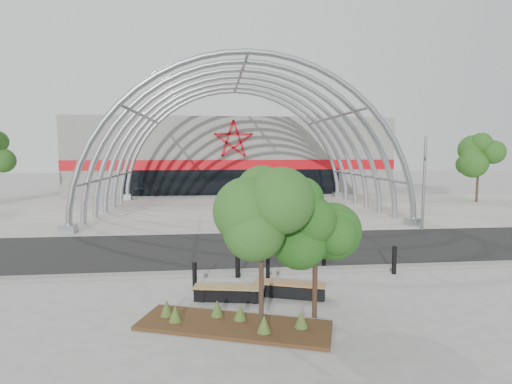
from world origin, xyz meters
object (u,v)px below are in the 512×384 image
object	(u,v)px
street_tree_0	(261,224)
street_tree_1	(316,213)
signal_pole	(424,182)
bench_0	(229,294)
bench_1	(290,290)
bollard_2	(268,268)

from	to	relation	value
street_tree_0	street_tree_1	distance (m)	1.77
street_tree_1	signal_pole	bearing A→B (deg)	50.57
bench_0	bench_1	bearing A→B (deg)	3.11
street_tree_1	bench_1	bearing A→B (deg)	104.28
signal_pole	street_tree_1	distance (m)	14.38
signal_pole	street_tree_0	world-z (taller)	signal_pole
bench_1	bollard_2	distance (m)	1.78
signal_pole	bench_0	xyz separation A→B (m)	(-11.42, -9.65, -2.58)
street_tree_1	bollard_2	bearing A→B (deg)	104.65
street_tree_1	bench_0	size ratio (longest dim) A/B	1.84
bench_1	bollard_2	bearing A→B (deg)	104.99
signal_pole	street_tree_0	bearing A→B (deg)	-131.91
signal_pole	bench_1	size ratio (longest dim) A/B	2.35
signal_pole	bollard_2	distance (m)	12.91
bench_1	bollard_2	xyz separation A→B (m)	(-0.46, 1.71, 0.22)
signal_pole	street_tree_0	distance (m)	16.02
street_tree_0	bollard_2	size ratio (longest dim) A/B	4.34
bench_0	bollard_2	xyz separation A→B (m)	(1.44, 1.81, 0.22)
bench_1	bollard_2	size ratio (longest dim) A/B	2.57
signal_pole	bollard_2	bearing A→B (deg)	-141.88
signal_pole	street_tree_0	size ratio (longest dim) A/B	1.39
street_tree_1	bench_0	bearing A→B (deg)	147.56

